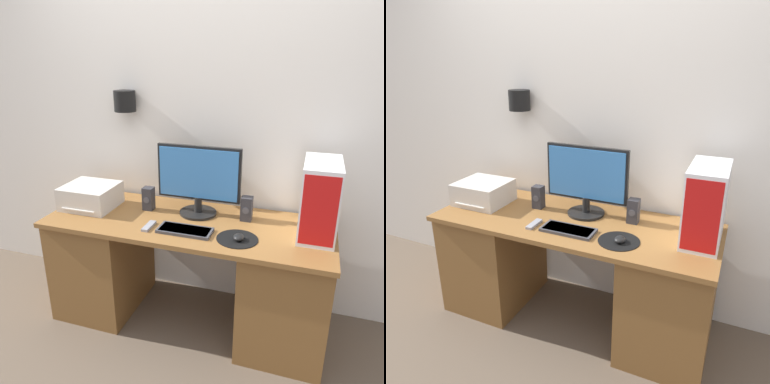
{
  "view_description": "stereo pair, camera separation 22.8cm",
  "coord_description": "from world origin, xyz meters",
  "views": [
    {
      "loc": [
        0.71,
        -1.69,
        1.74
      ],
      "look_at": [
        0.03,
        0.34,
        0.94
      ],
      "focal_mm": 35.0,
      "sensor_mm": 36.0,
      "label": 1
    },
    {
      "loc": [
        0.92,
        -1.61,
        1.74
      ],
      "look_at": [
        0.03,
        0.34,
        0.94
      ],
      "focal_mm": 35.0,
      "sensor_mm": 36.0,
      "label": 2
    }
  ],
  "objects": [
    {
      "name": "ground_plane",
      "position": [
        0.0,
        0.0,
        0.0
      ],
      "size": [
        12.0,
        12.0,
        0.0
      ],
      "primitive_type": "plane",
      "color": "brown"
    },
    {
      "name": "wall_back",
      "position": [
        -0.0,
        0.74,
        1.35
      ],
      "size": [
        6.4,
        0.2,
        2.7
      ],
      "color": "white",
      "rests_on": "ground_plane"
    },
    {
      "name": "desk",
      "position": [
        0.0,
        0.34,
        0.39
      ],
      "size": [
        1.79,
        0.68,
        0.74
      ],
      "color": "brown",
      "rests_on": "ground_plane"
    },
    {
      "name": "monitor",
      "position": [
        0.03,
        0.47,
        0.99
      ],
      "size": [
        0.55,
        0.24,
        0.45
      ],
      "color": "black",
      "rests_on": "desk"
    },
    {
      "name": "keyboard",
      "position": [
        0.04,
        0.19,
        0.76
      ],
      "size": [
        0.32,
        0.15,
        0.02
      ],
      "color": "#3D3D42",
      "rests_on": "desk"
    },
    {
      "name": "mousepad",
      "position": [
        0.35,
        0.19,
        0.75
      ],
      "size": [
        0.24,
        0.24,
        0.0
      ],
      "color": "black",
      "rests_on": "desk"
    },
    {
      "name": "mouse",
      "position": [
        0.36,
        0.18,
        0.77
      ],
      "size": [
        0.06,
        0.08,
        0.03
      ],
      "color": "black",
      "rests_on": "mousepad"
    },
    {
      "name": "computer_tower",
      "position": [
        0.77,
        0.41,
        0.96
      ],
      "size": [
        0.2,
        0.4,
        0.44
      ],
      "color": "white",
      "rests_on": "desk"
    },
    {
      "name": "printer",
      "position": [
        -0.7,
        0.36,
        0.82
      ],
      "size": [
        0.34,
        0.32,
        0.15
      ],
      "color": "beige",
      "rests_on": "desk"
    },
    {
      "name": "speaker_left",
      "position": [
        -0.31,
        0.43,
        0.82
      ],
      "size": [
        0.07,
        0.07,
        0.16
      ],
      "color": "#2D2D33",
      "rests_on": "desk"
    },
    {
      "name": "speaker_right",
      "position": [
        0.35,
        0.47,
        0.82
      ],
      "size": [
        0.07,
        0.07,
        0.16
      ],
      "color": "#2D2D33",
      "rests_on": "desk"
    },
    {
      "name": "remote_control",
      "position": [
        -0.19,
        0.18,
        0.75
      ],
      "size": [
        0.04,
        0.14,
        0.02
      ],
      "color": "gray",
      "rests_on": "desk"
    }
  ]
}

